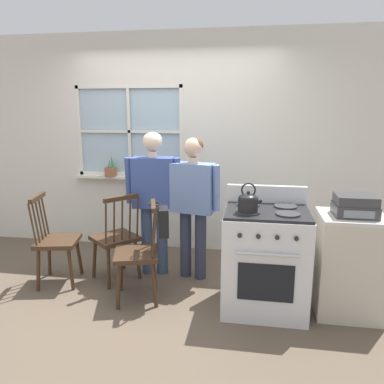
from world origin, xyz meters
name	(u,v)px	position (x,y,z in m)	size (l,w,h in m)	color
ground_plane	(150,297)	(0.00, 0.00, 0.00)	(16.00, 16.00, 0.00)	brown
wall_back	(180,146)	(0.04, 1.40, 1.34)	(6.40, 0.16, 2.70)	silver
chair_by_window	(139,254)	(-0.09, -0.03, 0.45)	(0.50, 0.51, 0.94)	#3D2819
chair_near_wall	(116,239)	(-0.45, 0.34, 0.45)	(0.58, 0.58, 0.94)	#3D2819
chair_center_cluster	(56,242)	(-1.03, 0.16, 0.45)	(0.48, 0.49, 0.94)	#3D2819
person_elderly_left	(153,190)	(-0.09, 0.56, 0.94)	(0.59, 0.25, 1.55)	#384766
person_teen_center	(193,195)	(0.34, 0.52, 0.91)	(0.60, 0.30, 1.50)	#2D3347
stove	(265,259)	(1.08, 0.00, 0.47)	(0.73, 0.68, 1.08)	silver
kettle	(248,202)	(0.92, -0.13, 1.02)	(0.21, 0.17, 0.25)	black
potted_plant	(111,170)	(-0.86, 1.31, 1.02)	(0.15, 0.15, 0.28)	#935B3D
handbag	(163,221)	(0.14, 0.03, 0.77)	(0.23, 0.24, 0.31)	black
side_counter	(349,264)	(1.81, 0.04, 0.45)	(0.55, 0.50, 0.90)	beige
stereo	(355,206)	(1.81, 0.02, 0.99)	(0.34, 0.29, 0.18)	#38383A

